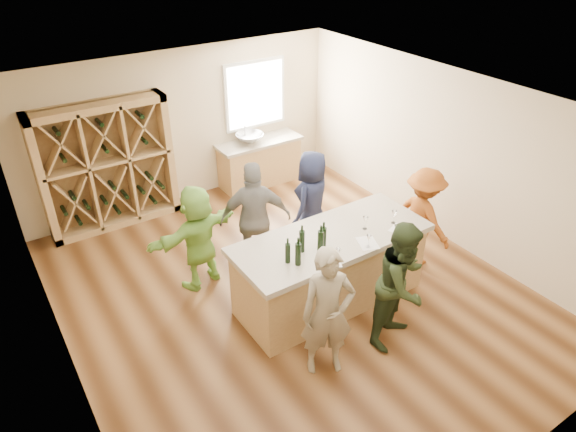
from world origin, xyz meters
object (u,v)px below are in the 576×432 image
wine_bottle_e (323,238)px  person_far_right (312,201)px  wine_bottle_a (288,253)px  person_server (422,217)px  wine_bottle_d (321,242)px  tasting_counter_base (330,271)px  person_near_left (328,313)px  person_near_right (402,284)px  wine_bottle_c (302,241)px  person_far_left (198,237)px  sink (250,138)px  wine_bottle_b (298,254)px  wine_rack (107,167)px  person_far_mid (255,219)px

wine_bottle_e → person_far_right: (0.87, 1.44, -0.41)m
wine_bottle_a → person_server: (2.54, 0.15, -0.41)m
wine_bottle_d → person_far_right: size_ratio=0.20×
tasting_counter_base → person_near_left: (-0.80, -0.98, 0.35)m
person_near_left → person_near_right: size_ratio=1.00×
person_near_right → wine_bottle_c: bearing=110.4°
wine_bottle_c → person_near_right: size_ratio=0.18×
person_far_left → person_far_right: bearing=165.6°
sink → person_far_left: size_ratio=0.34×
person_server → person_near_left: bearing=110.7°
wine_bottle_a → person_far_right: 2.05m
wine_bottle_b → wine_rack: bearing=105.9°
wine_bottle_d → person_near_left: 0.95m
wine_bottle_c → wine_rack: bearing=109.4°
person_near_left → person_far_left: size_ratio=1.07×
sink → person_far_left: (-2.16, -2.29, -0.21)m
wine_bottle_c → wine_bottle_d: (0.17, -0.16, 0.01)m
person_near_right → wine_rack: bearing=95.2°
wine_bottle_e → person_near_right: size_ratio=0.18×
person_server → person_far_right: 1.72m
tasting_counter_base → wine_bottle_d: 0.86m
tasting_counter_base → person_near_left: person_near_left is taller
wine_bottle_b → person_near_left: (-0.07, -0.71, -0.38)m
person_near_left → person_far_right: bearing=82.0°
wine_bottle_c → person_far_mid: bearing=87.8°
sink → person_far_mid: bearing=-118.2°
person_server → person_far_left: 3.36m
person_far_left → person_far_mid: bearing=156.9°
wine_bottle_c → person_near_right: (0.82, -1.00, -0.37)m
wine_rack → wine_bottle_e: wine_rack is taller
wine_bottle_a → person_near_left: person_near_left is taller
wine_bottle_b → wine_bottle_d: 0.37m
wine_rack → person_near_right: (2.15, -4.79, -0.24)m
wine_bottle_e → person_far_left: size_ratio=0.19×
person_server → person_far_mid: size_ratio=0.89×
person_server → person_far_right: (-1.13, 1.29, 0.03)m
wine_bottle_d → wine_bottle_c: bearing=137.0°
person_near_right → person_far_left: person_near_right is taller
person_near_right → wine_bottle_b: bearing=123.0°
wine_bottle_c → wine_bottle_d: size_ratio=0.93×
wine_rack → sink: 2.70m
sink → person_far_mid: (-1.32, -2.46, -0.11)m
wine_bottle_e → wine_rack: bearing=112.3°
person_far_mid → wine_bottle_b: bearing=105.3°
tasting_counter_base → wine_bottle_b: size_ratio=8.53×
wine_rack → person_near_right: size_ratio=1.28×
person_far_right → person_near_left: bearing=31.8°
person_server → person_far_left: size_ratio=1.00×
wine_bottle_b → person_near_left: size_ratio=0.18×
tasting_counter_base → wine_bottle_d: bearing=-148.0°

